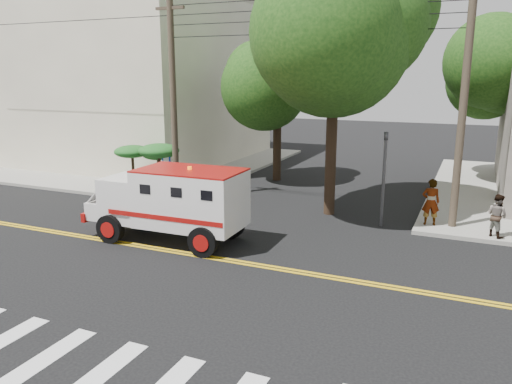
% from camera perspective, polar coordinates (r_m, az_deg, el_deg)
% --- Properties ---
extents(ground, '(100.00, 100.00, 0.00)m').
position_cam_1_polar(ground, '(15.73, -3.55, -7.77)').
color(ground, black).
rests_on(ground, ground).
extents(sidewalk_nw, '(17.00, 17.00, 0.15)m').
position_cam_1_polar(sidewalk_nw, '(33.86, -13.44, 3.44)').
color(sidewalk_nw, gray).
rests_on(sidewalk_nw, ground).
extents(building_left, '(16.00, 14.00, 10.00)m').
position_cam_1_polar(building_left, '(35.81, -15.02, 12.04)').
color(building_left, beige).
rests_on(building_left, sidewalk_nw).
extents(utility_pole_left, '(0.28, 0.28, 9.00)m').
position_cam_1_polar(utility_pole_left, '(22.73, -9.42, 10.22)').
color(utility_pole_left, '#382D23').
rests_on(utility_pole_left, ground).
extents(utility_pole_right, '(0.28, 0.28, 9.00)m').
position_cam_1_polar(utility_pole_right, '(19.25, 22.58, 8.88)').
color(utility_pole_right, '#382D23').
rests_on(utility_pole_right, ground).
extents(tree_main, '(6.08, 5.70, 9.85)m').
position_cam_1_polar(tree_main, '(19.89, 10.08, 17.57)').
color(tree_main, black).
rests_on(tree_main, ground).
extents(tree_left, '(4.48, 4.20, 7.70)m').
position_cam_1_polar(tree_left, '(26.55, 2.99, 13.45)').
color(tree_left, black).
rests_on(tree_left, ground).
extents(traffic_signal, '(0.15, 0.18, 3.60)m').
position_cam_1_polar(traffic_signal, '(19.16, 14.45, 2.58)').
color(traffic_signal, '#3F3F42').
rests_on(traffic_signal, ground).
extents(accessibility_sign, '(0.45, 0.10, 2.02)m').
position_cam_1_polar(accessibility_sign, '(23.57, -10.13, 2.61)').
color(accessibility_sign, '#3F3F42').
rests_on(accessibility_sign, ground).
extents(palm_planter, '(3.52, 2.63, 2.36)m').
position_cam_1_polar(palm_planter, '(24.58, -11.97, 3.63)').
color(palm_planter, '#1E3314').
rests_on(palm_planter, sidewalk_nw).
extents(armored_truck, '(5.70, 2.41, 2.57)m').
position_cam_1_polar(armored_truck, '(17.30, -9.58, -0.89)').
color(armored_truck, silver).
rests_on(armored_truck, ground).
extents(pedestrian_a, '(0.71, 0.54, 1.76)m').
position_cam_1_polar(pedestrian_a, '(19.62, 19.34, -1.08)').
color(pedestrian_a, gray).
rests_on(pedestrian_a, sidewalk_ne).
extents(pedestrian_b, '(0.93, 0.91, 1.51)m').
position_cam_1_polar(pedestrian_b, '(19.13, 25.84, -2.42)').
color(pedestrian_b, gray).
rests_on(pedestrian_b, sidewalk_ne).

